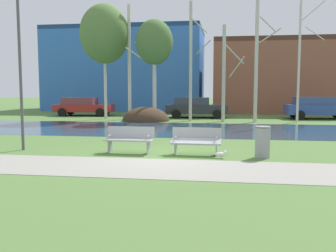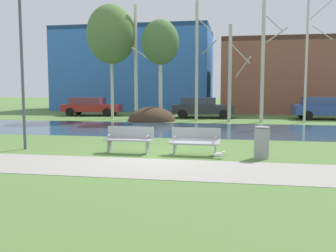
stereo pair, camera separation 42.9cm
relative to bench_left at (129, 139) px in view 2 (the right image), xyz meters
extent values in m
plane|color=#517538|center=(1.10, 9.48, -0.47)|extent=(120.00, 120.00, 0.00)
cube|color=gray|center=(1.10, -2.21, -0.47)|extent=(60.00, 2.54, 0.01)
cube|color=#2D475B|center=(1.10, 7.46, -0.47)|extent=(80.00, 7.10, 0.01)
ellipsoid|color=#423021|center=(-2.00, 12.20, -0.47)|extent=(3.12, 2.93, 1.86)
cube|color=#9EA0A3|center=(0.00, -0.09, -0.02)|extent=(1.61, 0.51, 0.05)
cube|color=#9EA0A3|center=(0.00, 0.19, 0.20)|extent=(1.60, 0.11, 0.40)
cube|color=#9EA0A3|center=(-0.66, -0.02, -0.25)|extent=(0.05, 0.43, 0.45)
cube|color=#9EA0A3|center=(0.66, -0.05, -0.25)|extent=(0.05, 0.43, 0.45)
cylinder|color=#9EA0A3|center=(-0.66, -0.06, 0.12)|extent=(0.05, 0.28, 0.04)
cylinder|color=#9EA0A3|center=(0.65, -0.09, 0.12)|extent=(0.05, 0.28, 0.04)
cube|color=#9EA0A3|center=(2.21, -0.09, -0.02)|extent=(1.61, 0.51, 0.17)
cube|color=#9EA0A3|center=(2.21, 0.19, 0.20)|extent=(1.60, 0.11, 0.40)
cube|color=#9EA0A3|center=(1.55, -0.02, -0.25)|extent=(0.05, 0.43, 0.45)
cube|color=#9EA0A3|center=(2.87, -0.05, -0.25)|extent=(0.05, 0.43, 0.45)
cylinder|color=#9EA0A3|center=(1.55, -0.06, 0.12)|extent=(0.05, 0.28, 0.04)
cylinder|color=#9EA0A3|center=(2.87, -0.09, 0.12)|extent=(0.05, 0.28, 0.04)
cylinder|color=gray|center=(4.28, -0.22, 0.02)|extent=(0.46, 0.46, 0.98)
torus|color=#545557|center=(4.28, -0.22, 0.48)|extent=(0.48, 0.48, 0.04)
ellipsoid|color=white|center=(2.99, -0.52, -0.35)|extent=(0.32, 0.15, 0.15)
sphere|color=white|center=(3.14, -0.52, -0.28)|extent=(0.10, 0.10, 0.10)
cone|color=gold|center=(3.19, -0.52, -0.28)|extent=(0.06, 0.03, 0.03)
cylinder|color=gold|center=(3.01, -0.55, -0.42)|extent=(0.01, 0.01, 0.10)
cylinder|color=gold|center=(3.01, -0.49, -0.42)|extent=(0.01, 0.01, 0.10)
cylinder|color=#4C4C51|center=(-3.83, 0.07, 2.37)|extent=(0.10, 0.10, 5.68)
cylinder|color=beige|center=(-5.14, 13.45, 3.31)|extent=(0.20, 0.20, 7.56)
ellipsoid|color=#567A3D|center=(-5.14, 13.45, 5.43)|extent=(3.40, 3.40, 4.08)
cylinder|color=beige|center=(-3.41, 13.48, 3.44)|extent=(0.22, 0.22, 7.83)
cylinder|color=beige|center=(-2.83, 13.88, 5.13)|extent=(0.84, 1.17, 0.46)
cylinder|color=beige|center=(-2.82, 12.88, 3.95)|extent=(1.15, 1.12, 0.87)
cylinder|color=beige|center=(-1.46, 12.50, 2.84)|extent=(0.24, 0.24, 6.61)
ellipsoid|color=#4C7038|center=(-1.46, 12.50, 4.69)|extent=(2.46, 2.46, 2.95)
cylinder|color=#BCB7A8|center=(0.91, 12.71, 3.40)|extent=(0.20, 0.20, 7.74)
cylinder|color=#BCB7A8|center=(1.69, 13.24, 4.38)|extent=(1.06, 1.51, 0.78)
cylinder|color=#BCB7A8|center=(1.46, 12.13, 5.65)|extent=(1.05, 1.02, 0.89)
cylinder|color=#BCB7A8|center=(3.06, 12.47, 2.61)|extent=(0.22, 0.22, 6.16)
cylinder|color=#BCB7A8|center=(3.89, 13.03, 3.04)|extent=(0.98, 1.38, 1.29)
cylinder|color=#BCB7A8|center=(3.72, 11.79, 3.76)|extent=(1.22, 1.19, 1.12)
cylinder|color=beige|center=(5.08, 12.34, 3.64)|extent=(0.23, 0.23, 8.23)
cylinder|color=beige|center=(5.93, 12.92, 5.00)|extent=(1.18, 1.68, 0.73)
cylinder|color=beige|center=(5.66, 11.74, 5.55)|extent=(1.15, 1.12, 0.83)
cylinder|color=beige|center=(7.74, 12.74, 3.94)|extent=(0.15, 0.15, 8.82)
cylinder|color=beige|center=(8.58, 13.32, 6.55)|extent=(1.10, 1.57, 0.94)
cylinder|color=beige|center=(8.47, 11.98, 4.95)|extent=(1.49, 1.45, 0.68)
cube|color=maroon|center=(-7.76, 16.20, 0.13)|extent=(4.59, 2.08, 0.56)
cube|color=brown|center=(-8.12, 16.18, 0.68)|extent=(2.60, 1.75, 0.54)
cylinder|color=black|center=(-6.32, 17.20, -0.15)|extent=(0.65, 0.25, 0.64)
cylinder|color=black|center=(-6.23, 15.36, -0.15)|extent=(0.65, 0.25, 0.64)
cylinder|color=black|center=(-9.29, 17.05, -0.15)|extent=(0.65, 0.25, 0.64)
cylinder|color=black|center=(-9.19, 15.20, -0.15)|extent=(0.65, 0.25, 0.64)
cube|color=#282B30|center=(1.15, 15.43, 0.17)|extent=(4.53, 2.08, 0.65)
cube|color=#2F3648|center=(0.79, 15.41, 0.76)|extent=(2.57, 1.75, 0.52)
cylinder|color=black|center=(2.56, 16.43, -0.15)|extent=(0.65, 0.25, 0.64)
cylinder|color=black|center=(2.66, 14.59, -0.15)|extent=(0.65, 0.25, 0.64)
cylinder|color=black|center=(-0.36, 16.28, -0.15)|extent=(0.65, 0.25, 0.64)
cylinder|color=black|center=(-0.27, 14.43, -0.15)|extent=(0.65, 0.25, 0.64)
cube|color=#2D4793|center=(9.73, 15.51, 0.20)|extent=(4.70, 2.12, 0.70)
cube|color=#32457F|center=(9.36, 15.49, 0.81)|extent=(2.66, 1.79, 0.53)
cylinder|color=black|center=(8.17, 16.37, -0.15)|extent=(0.65, 0.25, 0.64)
cylinder|color=black|center=(8.27, 14.49, -0.15)|extent=(0.65, 0.25, 0.64)
cube|color=#3870C6|center=(-6.62, 25.61, 3.34)|extent=(15.09, 8.59, 7.63)
cube|color=navy|center=(-6.62, 25.61, 7.36)|extent=(15.09, 8.59, 0.40)
cube|color=brown|center=(8.21, 23.90, 2.53)|extent=(12.01, 8.70, 6.00)
cube|color=#4E2C21|center=(8.21, 23.90, 5.72)|extent=(12.01, 8.70, 0.40)
camera|label=1|loc=(3.05, -11.93, 1.66)|focal=39.93mm
camera|label=2|loc=(3.48, -11.86, 1.66)|focal=39.93mm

